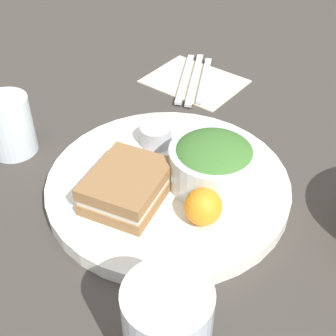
# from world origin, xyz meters

# --- Properties ---
(ground_plane) EXTENTS (4.00, 4.00, 0.00)m
(ground_plane) POSITION_xyz_m (0.00, 0.00, 0.00)
(ground_plane) COLOR #3D3833
(plate) EXTENTS (0.33, 0.33, 0.02)m
(plate) POSITION_xyz_m (0.00, 0.00, 0.01)
(plate) COLOR white
(plate) RESTS_ON ground_plane
(sandwich) EXTENTS (0.12, 0.11, 0.04)m
(sandwich) POSITION_xyz_m (0.06, -0.02, 0.04)
(sandwich) COLOR olive
(sandwich) RESTS_ON plate
(salad_bowl) EXTENTS (0.12, 0.12, 0.07)m
(salad_bowl) POSITION_xyz_m (-0.03, 0.05, 0.05)
(salad_bowl) COLOR silver
(salad_bowl) RESTS_ON plate
(dressing_cup) EXTENTS (0.05, 0.05, 0.03)m
(dressing_cup) POSITION_xyz_m (-0.05, -0.06, 0.03)
(dressing_cup) COLOR #B7B7BC
(dressing_cup) RESTS_ON plate
(orange_wedge) EXTENTS (0.05, 0.05, 0.05)m
(orange_wedge) POSITION_xyz_m (0.03, 0.08, 0.04)
(orange_wedge) COLOR orange
(orange_wedge) RESTS_ON plate
(drink_glass) EXTENTS (0.08, 0.08, 0.12)m
(drink_glass) POSITION_xyz_m (0.20, 0.15, 0.06)
(drink_glass) COLOR silver
(drink_glass) RESTS_ON ground_plane
(napkin) EXTENTS (0.13, 0.17, 0.00)m
(napkin) POSITION_xyz_m (-0.27, -0.14, 0.00)
(napkin) COLOR beige
(napkin) RESTS_ON ground_plane
(fork) EXTENTS (0.16, 0.10, 0.01)m
(fork) POSITION_xyz_m (-0.26, -0.16, 0.01)
(fork) COLOR silver
(fork) RESTS_ON napkin
(knife) EXTENTS (0.17, 0.10, 0.01)m
(knife) POSITION_xyz_m (-0.27, -0.14, 0.01)
(knife) COLOR silver
(knife) RESTS_ON napkin
(spoon) EXTENTS (0.15, 0.09, 0.01)m
(spoon) POSITION_xyz_m (-0.27, -0.13, 0.01)
(spoon) COLOR silver
(spoon) RESTS_ON napkin
(water_glass) EXTENTS (0.07, 0.07, 0.09)m
(water_glass) POSITION_xyz_m (0.07, -0.24, 0.04)
(water_glass) COLOR silver
(water_glass) RESTS_ON ground_plane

